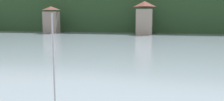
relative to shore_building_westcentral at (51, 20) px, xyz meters
The scene contains 3 objects.
wooded_hillside 64.32m from the shore_building_westcentral, 30.43° to the left, with size 352.00×45.07×42.96m.
shore_building_westcentral is the anchor object (origin of this frame).
shore_building_central 31.89m from the shore_building_westcentral, ahead, with size 5.24×5.53×10.56m.
Camera 1 is at (5.67, 15.49, 5.96)m, focal length 38.38 mm.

